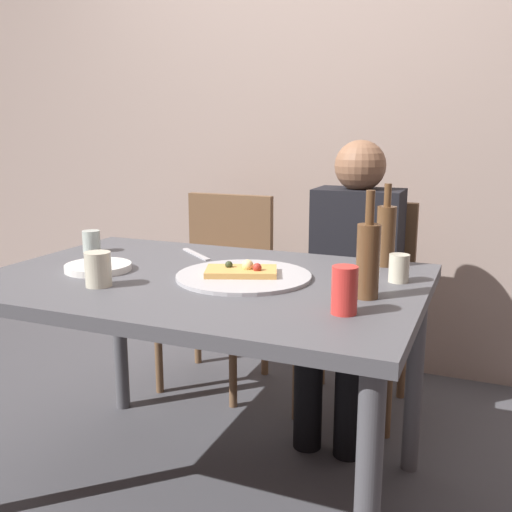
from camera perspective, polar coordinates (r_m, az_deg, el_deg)
name	(u,v)px	position (r m, az deg, el deg)	size (l,w,h in m)	color
ground_plane	(206,490)	(2.14, -4.93, -22.04)	(8.00, 8.00, 0.00)	#424247
back_wall	(324,111)	(3.02, 6.73, 14.04)	(6.00, 0.10, 2.60)	gray
dining_table	(203,302)	(1.85, -5.31, -4.57)	(1.37, 0.92, 0.76)	#4C4C51
pizza_tray	(244,276)	(1.80, -1.22, -2.00)	(0.42, 0.42, 0.01)	#ADADB2
pizza_slice_last	(242,271)	(1.79, -1.39, -1.46)	(0.25, 0.20, 0.05)	tan
wine_bottle	(386,234)	(1.99, 12.72, 2.11)	(0.06, 0.06, 0.28)	brown
beer_bottle	(368,258)	(1.59, 11.02, -0.23)	(0.06, 0.06, 0.30)	brown
tumbler_near	(399,268)	(1.80, 13.96, -1.18)	(0.06, 0.06, 0.09)	beige
tumbler_far	(98,269)	(1.76, -15.35, -1.27)	(0.08, 0.08, 0.10)	beige
wine_glass	(91,241)	(2.26, -15.97, 1.41)	(0.07, 0.07, 0.08)	#B7C6BC
soda_can	(344,290)	(1.46, 8.74, -3.36)	(0.07, 0.07, 0.12)	red
plate_stack	(98,267)	(1.96, -15.34, -1.07)	(0.22, 0.22, 0.02)	white
table_knife	(196,254)	(2.14, -5.95, 0.17)	(0.22, 0.02, 0.01)	#B7B7BC
chair_left	(220,277)	(2.79, -3.57, -2.08)	(0.44, 0.44, 0.90)	brown
chair_right	(358,292)	(2.57, 10.10, -3.50)	(0.44, 0.44, 0.90)	brown
guest_in_sweater	(351,271)	(2.40, 9.42, -1.48)	(0.36, 0.56, 1.17)	black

